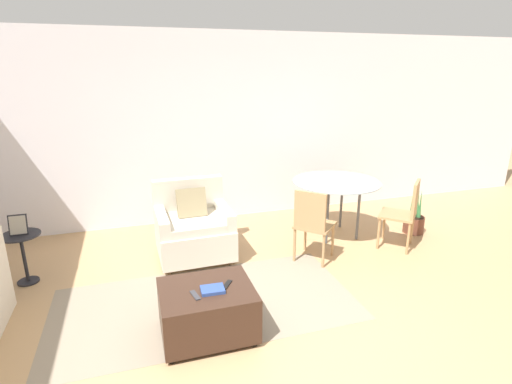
{
  "coord_description": "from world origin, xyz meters",
  "views": [
    {
      "loc": [
        -0.99,
        -2.56,
        2.22
      ],
      "look_at": [
        0.44,
        1.99,
        0.75
      ],
      "focal_mm": 28.0,
      "sensor_mm": 36.0,
      "label": 1
    }
  ],
  "objects_px": {
    "picture_frame": "(18,225)",
    "tv_remote_primary": "(227,285)",
    "ottoman": "(207,309)",
    "tv_remote_secondary": "(195,295)",
    "book_stack": "(213,290)",
    "dining_chair_near_right": "(405,210)",
    "armchair": "(194,229)",
    "side_table": "(23,249)",
    "dining_table": "(336,187)",
    "potted_plant_small": "(414,219)",
    "dining_chair_near_left": "(312,221)"
  },
  "relations": [
    {
      "from": "picture_frame",
      "to": "tv_remote_primary",
      "type": "bearing_deg",
      "value": -37.79
    },
    {
      "from": "ottoman",
      "to": "tv_remote_secondary",
      "type": "relative_size",
      "value": 5.0
    },
    {
      "from": "book_stack",
      "to": "dining_chair_near_right",
      "type": "xyz_separation_m",
      "value": [
        2.69,
        1.05,
        0.06
      ]
    },
    {
      "from": "armchair",
      "to": "picture_frame",
      "type": "bearing_deg",
      "value": -176.78
    },
    {
      "from": "side_table",
      "to": "dining_chair_near_right",
      "type": "xyz_separation_m",
      "value": [
        4.44,
        -0.46,
        0.12
      ]
    },
    {
      "from": "dining_chair_near_right",
      "to": "armchair",
      "type": "bearing_deg",
      "value": 167.69
    },
    {
      "from": "tv_remote_primary",
      "to": "side_table",
      "type": "bearing_deg",
      "value": 142.21
    },
    {
      "from": "ottoman",
      "to": "dining_chair_near_right",
      "type": "bearing_deg",
      "value": 19.99
    },
    {
      "from": "armchair",
      "to": "tv_remote_primary",
      "type": "distance_m",
      "value": 1.56
    },
    {
      "from": "ottoman",
      "to": "dining_table",
      "type": "height_order",
      "value": "dining_table"
    },
    {
      "from": "armchair",
      "to": "potted_plant_small",
      "type": "bearing_deg",
      "value": -3.39
    },
    {
      "from": "side_table",
      "to": "ottoman",
      "type": "bearing_deg",
      "value": -40.58
    },
    {
      "from": "book_stack",
      "to": "side_table",
      "type": "distance_m",
      "value": 2.31
    },
    {
      "from": "dining_chair_near_right",
      "to": "book_stack",
      "type": "bearing_deg",
      "value": -158.69
    },
    {
      "from": "tv_remote_primary",
      "to": "dining_table",
      "type": "distance_m",
      "value": 2.53
    },
    {
      "from": "potted_plant_small",
      "to": "dining_chair_near_left",
      "type": "bearing_deg",
      "value": -167.7
    },
    {
      "from": "armchair",
      "to": "potted_plant_small",
      "type": "height_order",
      "value": "armchair"
    },
    {
      "from": "book_stack",
      "to": "potted_plant_small",
      "type": "relative_size",
      "value": 0.25
    },
    {
      "from": "picture_frame",
      "to": "dining_table",
      "type": "bearing_deg",
      "value": 2.69
    },
    {
      "from": "book_stack",
      "to": "side_table",
      "type": "height_order",
      "value": "side_table"
    },
    {
      "from": "dining_table",
      "to": "dining_chair_near_right",
      "type": "bearing_deg",
      "value": -45.0
    },
    {
      "from": "picture_frame",
      "to": "side_table",
      "type": "bearing_deg",
      "value": 90.0
    },
    {
      "from": "dining_chair_near_left",
      "to": "potted_plant_small",
      "type": "height_order",
      "value": "dining_chair_near_left"
    },
    {
      "from": "ottoman",
      "to": "dining_chair_near_left",
      "type": "height_order",
      "value": "dining_chair_near_left"
    },
    {
      "from": "ottoman",
      "to": "dining_chair_near_right",
      "type": "height_order",
      "value": "dining_chair_near_right"
    },
    {
      "from": "ottoman",
      "to": "book_stack",
      "type": "relative_size",
      "value": 3.91
    },
    {
      "from": "tv_remote_secondary",
      "to": "armchair",
      "type": "bearing_deg",
      "value": 81.73
    },
    {
      "from": "dining_chair_near_left",
      "to": "tv_remote_primary",
      "type": "bearing_deg",
      "value": -141.96
    },
    {
      "from": "tv_remote_primary",
      "to": "picture_frame",
      "type": "bearing_deg",
      "value": 142.21
    },
    {
      "from": "side_table",
      "to": "picture_frame",
      "type": "relative_size",
      "value": 2.6
    },
    {
      "from": "book_stack",
      "to": "dining_chair_near_right",
      "type": "relative_size",
      "value": 0.22
    },
    {
      "from": "dining_chair_near_left",
      "to": "armchair",
      "type": "bearing_deg",
      "value": 156.67
    },
    {
      "from": "dining_table",
      "to": "dining_chair_near_right",
      "type": "xyz_separation_m",
      "value": [
        0.64,
        -0.64,
        -0.18
      ]
    },
    {
      "from": "side_table",
      "to": "armchair",
      "type": "bearing_deg",
      "value": 3.21
    },
    {
      "from": "dining_chair_near_left",
      "to": "book_stack",
      "type": "bearing_deg",
      "value": -143.23
    },
    {
      "from": "ottoman",
      "to": "book_stack",
      "type": "height_order",
      "value": "book_stack"
    },
    {
      "from": "picture_frame",
      "to": "tv_remote_secondary",
      "type": "bearing_deg",
      "value": -44.02
    },
    {
      "from": "dining_table",
      "to": "book_stack",
      "type": "bearing_deg",
      "value": -140.42
    },
    {
      "from": "tv_remote_primary",
      "to": "dining_chair_near_left",
      "type": "distance_m",
      "value": 1.61
    },
    {
      "from": "ottoman",
      "to": "dining_table",
      "type": "bearing_deg",
      "value": 38.07
    },
    {
      "from": "picture_frame",
      "to": "dining_chair_near_right",
      "type": "height_order",
      "value": "dining_chair_near_right"
    },
    {
      "from": "dining_table",
      "to": "potted_plant_small",
      "type": "bearing_deg",
      "value": -12.94
    },
    {
      "from": "ottoman",
      "to": "book_stack",
      "type": "bearing_deg",
      "value": -52.63
    },
    {
      "from": "ottoman",
      "to": "tv_remote_primary",
      "type": "relative_size",
      "value": 5.12
    },
    {
      "from": "tv_remote_secondary",
      "to": "dining_table",
      "type": "relative_size",
      "value": 0.13
    },
    {
      "from": "tv_remote_primary",
      "to": "tv_remote_secondary",
      "type": "xyz_separation_m",
      "value": [
        -0.29,
        -0.08,
        0.0
      ]
    },
    {
      "from": "side_table",
      "to": "dining_chair_near_right",
      "type": "bearing_deg",
      "value": -5.98
    },
    {
      "from": "armchair",
      "to": "dining_table",
      "type": "distance_m",
      "value": 1.99
    },
    {
      "from": "tv_remote_secondary",
      "to": "picture_frame",
      "type": "distance_m",
      "value": 2.23
    },
    {
      "from": "tv_remote_secondary",
      "to": "dining_chair_near_right",
      "type": "height_order",
      "value": "dining_chair_near_right"
    }
  ]
}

